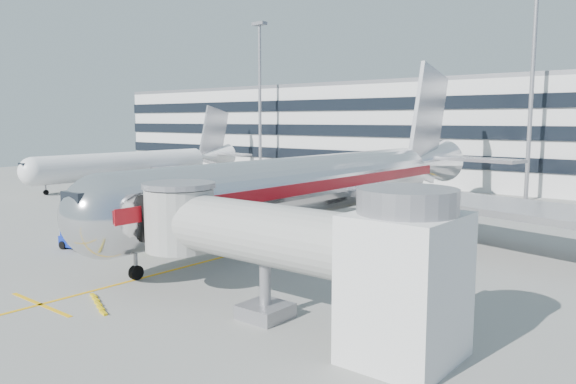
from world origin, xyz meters
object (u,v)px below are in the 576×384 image
Objects in this scene: belt_loader at (171,235)px; baggage_tug at (76,238)px; cargo_container_front at (125,225)px; cargo_container_right at (142,212)px; ramp_worker at (153,240)px; cargo_container_left at (75,231)px; main_jet at (325,183)px.

belt_loader is 1.93× the size of baggage_tug.
cargo_container_right is at bearing 132.94° from cargo_container_front.
ramp_worker is (1.55, -2.88, 0.29)m from belt_loader.
belt_loader is 3.28m from ramp_worker.
cargo_container_front is 7.18m from ramp_worker.
cargo_container_front is 1.00× the size of ramp_worker.
cargo_container_front is at bearing 131.98° from ramp_worker.
belt_loader reaches higher than cargo_container_front.
baggage_tug is at bearing -79.92° from cargo_container_front.
belt_loader is 5.29m from cargo_container_front.
cargo_container_left is 9.92m from cargo_container_right.
cargo_container_left is (-2.27, 1.25, 0.07)m from baggage_tug.
ramp_worker reaches higher than cargo_container_left.
cargo_container_front is (1.38, 3.72, 0.07)m from cargo_container_left.
main_jet reaches higher than baggage_tug.
baggage_tug reaches higher than cargo_container_right.
baggage_tug is at bearing 174.93° from ramp_worker.
cargo_container_left is 1.07× the size of ramp_worker.
ramp_worker reaches higher than cargo_container_front.
ramp_worker is (5.92, 2.67, 0.18)m from baggage_tug.
baggage_tug reaches higher than cargo_container_left.
belt_loader is 2.62× the size of ramp_worker.
baggage_tug is (-10.58, -17.55, -3.42)m from main_jet.
cargo_container_front reaches higher than cargo_container_left.
main_jet is 25.65× the size of ramp_worker.
main_jet reaches higher than belt_loader.
cargo_container_left is at bearing -110.40° from cargo_container_front.
ramp_worker is (11.90, -7.78, 0.16)m from cargo_container_right.
main_jet is 27.68× the size of cargo_container_right.
belt_loader reaches higher than cargo_container_right.
main_jet is 17.33m from cargo_container_front.
cargo_container_left is at bearing -128.25° from main_jet.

